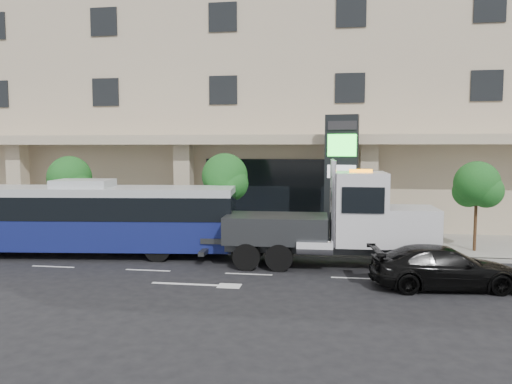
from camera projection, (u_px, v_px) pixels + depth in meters
ground at (255, 265)px, 20.40m from camera, size 120.00×120.00×0.00m
sidewalk at (270, 241)px, 25.32m from camera, size 120.00×6.00×0.15m
curb at (261, 253)px, 22.36m from camera, size 120.00×0.30×0.15m
convention_center at (288, 73)px, 34.70m from camera, size 60.00×17.60×20.00m
tree_left at (70, 181)px, 25.13m from camera, size 2.27×2.20×4.22m
tree_mid at (225, 180)px, 23.94m from camera, size 2.28×2.20×4.38m
tree_right at (477, 187)px, 22.25m from camera, size 2.10×2.00×4.04m
city_bus at (84, 217)px, 22.17m from camera, size 13.57×4.28×3.38m
tow_truck at (339, 223)px, 19.95m from camera, size 9.48×2.56×4.31m
black_sedan at (444, 267)px, 17.01m from camera, size 5.17×2.59×1.44m
signage_pylon at (341, 179)px, 23.83m from camera, size 1.61×0.81×6.20m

